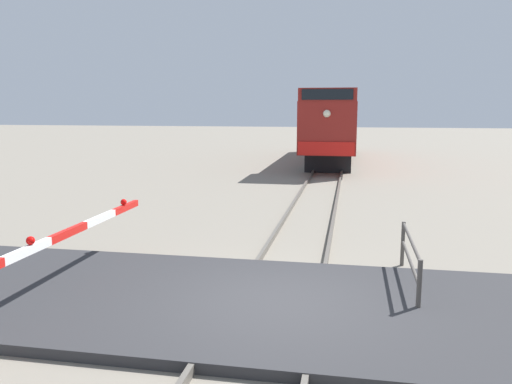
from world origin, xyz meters
TOP-DOWN VIEW (x-y plane):
  - ground_plane at (0.00, 0.00)m, footprint 160.00×160.00m
  - rail_track_left at (-0.72, 0.00)m, footprint 0.08×80.00m
  - rail_track_right at (0.72, 0.00)m, footprint 0.08×80.00m
  - road_surface at (0.00, 0.00)m, footprint 36.00×4.44m
  - locomotive at (0.00, 23.89)m, footprint 2.79×15.92m
  - guard_railing at (2.30, 1.55)m, footprint 0.08×2.82m

SIDE VIEW (x-z plane):
  - ground_plane at x=0.00m, z-range 0.00..0.00m
  - rail_track_left at x=-0.72m, z-range 0.00..0.15m
  - rail_track_right at x=0.72m, z-range 0.00..0.15m
  - road_surface at x=0.00m, z-range 0.00..0.16m
  - guard_railing at x=2.30m, z-range 0.15..1.10m
  - locomotive at x=0.00m, z-range 0.07..4.29m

